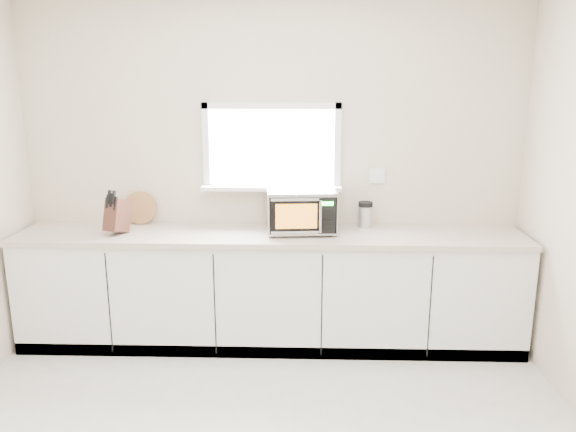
{
  "coord_description": "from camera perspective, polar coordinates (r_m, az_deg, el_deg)",
  "views": [
    {
      "loc": [
        0.27,
        -2.49,
        2.08
      ],
      "look_at": [
        0.14,
        1.55,
        1.09
      ],
      "focal_mm": 35.0,
      "sensor_mm": 36.0,
      "label": 1
    }
  ],
  "objects": [
    {
      "name": "back_wall",
      "position": [
        4.55,
        -1.63,
        4.71
      ],
      "size": [
        4.0,
        0.17,
        2.7
      ],
      "color": "beige",
      "rests_on": "ground"
    },
    {
      "name": "cabinets",
      "position": [
        4.51,
        -1.78,
        -7.56
      ],
      "size": [
        3.92,
        0.6,
        0.88
      ],
      "primitive_type": "cube",
      "color": "silver",
      "rests_on": "ground"
    },
    {
      "name": "countertop",
      "position": [
        4.35,
        -1.83,
        -1.96
      ],
      "size": [
        3.92,
        0.64,
        0.04
      ],
      "primitive_type": "cube",
      "color": "beige",
      "rests_on": "cabinets"
    },
    {
      "name": "microwave",
      "position": [
        4.34,
        1.35,
        0.67
      ],
      "size": [
        0.56,
        0.45,
        0.34
      ],
      "rotation": [
        0.0,
        0.0,
        0.09
      ],
      "color": "black",
      "rests_on": "countertop"
    },
    {
      "name": "knife_block",
      "position": [
        4.48,
        -16.96,
        0.14
      ],
      "size": [
        0.19,
        0.27,
        0.35
      ],
      "rotation": [
        0.0,
        0.0,
        -0.33
      ],
      "color": "#472419",
      "rests_on": "countertop"
    },
    {
      "name": "cutting_board",
      "position": [
        4.75,
        -14.79,
        0.81
      ],
      "size": [
        0.27,
        0.06,
        0.27
      ],
      "primitive_type": "cylinder",
      "rotation": [
        1.4,
        0.0,
        0.0
      ],
      "color": "#A66040",
      "rests_on": "countertop"
    },
    {
      "name": "coffee_grinder",
      "position": [
        4.54,
        7.85,
        0.17
      ],
      "size": [
        0.15,
        0.15,
        0.21
      ],
      "rotation": [
        0.0,
        0.0,
        0.32
      ],
      "color": "#ACAFB4",
      "rests_on": "countertop"
    }
  ]
}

